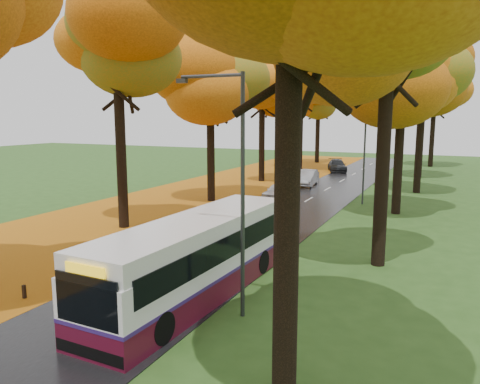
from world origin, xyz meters
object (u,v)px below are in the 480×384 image
Objects in this scene: streetlamp_mid at (361,142)px; bus at (197,256)px; streetlamp_far at (396,132)px; car_white at (278,191)px; streetlamp_near at (236,176)px; car_silver at (307,178)px; car_dark at (337,166)px.

bus is at bearing -95.48° from streetlamp_mid.
streetlamp_far is 24.00m from car_white.
car_white is (-6.23, 21.18, -4.03)m from streetlamp_near.
streetlamp_near is 22.44m from car_white.
car_white is 0.83× the size of car_silver.
bus is (-2.02, -43.09, -3.16)m from streetlamp_far.
streetlamp_far is 1.68× the size of car_dark.
streetlamp_near reaches higher than car_dark.
streetlamp_mid is at bearing -91.81° from car_dark.
car_silver reaches higher than car_dark.
car_silver is at bearing 100.99° from bus.
streetlamp_near and streetlamp_far have the same top height.
bus is at bearing -86.50° from car_silver.
car_dark is (-6.29, 19.81, -3.98)m from streetlamp_mid.
car_silver is at bearing -113.23° from streetlamp_far.
car_silver is at bearing 94.94° from car_white.
streetlamp_far is at bearing 79.22° from car_white.
streetlamp_far is at bearing 61.72° from car_silver.
streetlamp_mid is 1.77× the size of car_silver.
streetlamp_mid is 22.00m from streetlamp_far.
streetlamp_far reaches higher than car_white.
streetlamp_near is 42.47m from car_dark.
streetlamp_mid is 21.42m from bus.
streetlamp_mid is 1.68× the size of car_dark.
car_silver is (-6.30, 7.33, -3.93)m from streetlamp_mid.
car_dark is at bearing 94.65° from car_white.
car_dark is at bearing -160.81° from streetlamp_far.
car_white is (-4.21, 20.27, -0.87)m from bus.
car_white is 0.79× the size of car_dark.
streetlamp_near reaches higher than car_white.
streetlamp_far is 16.44m from car_silver.
bus is at bearing -73.76° from car_white.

